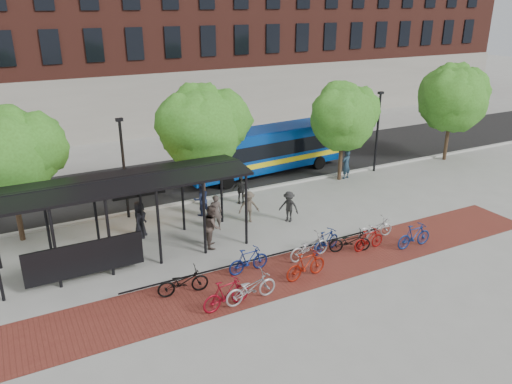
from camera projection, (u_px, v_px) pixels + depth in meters
name	position (u px, v px, depth m)	size (l,w,h in m)	color
ground	(283.00, 216.00, 25.53)	(160.00, 160.00, 0.00)	#9E9E99
asphalt_street	(220.00, 172.00, 32.14)	(160.00, 8.00, 0.01)	black
curb	(248.00, 191.00, 28.82)	(160.00, 0.25, 0.12)	#B7B7B2
brick_strip	(302.00, 269.00, 20.52)	(24.00, 3.00, 0.01)	maroon
bike_rack_rail	(264.00, 267.00, 20.71)	(12.00, 0.05, 0.95)	black
building_brick	(237.00, 5.00, 47.79)	(55.00, 14.00, 20.00)	#5D2920
bus_shelter	(120.00, 191.00, 20.54)	(10.60, 3.07, 3.60)	black
tree_a	(9.00, 151.00, 21.62)	(4.90, 4.00, 6.18)	#382619
tree_b	(202.00, 124.00, 25.45)	(5.15, 4.20, 6.47)	#382619
tree_c	(344.00, 114.00, 29.48)	(4.66, 3.80, 5.92)	#382619
tree_d	(454.00, 95.00, 33.24)	(5.39, 4.40, 6.55)	#382619
lamp_post_left	(124.00, 166.00, 24.49)	(0.35, 0.20, 5.12)	black
lamp_post_right	(378.00, 130.00, 31.42)	(0.35, 0.20, 5.12)	black
bus	(265.00, 148.00, 31.35)	(10.96, 3.28, 2.92)	#083A99
bike_0	(183.00, 282.00, 18.62)	(0.68, 1.94, 1.02)	black
bike_1	(226.00, 294.00, 17.73)	(0.54, 1.91, 1.15)	maroon
bike_2	(251.00, 288.00, 18.16)	(0.73, 2.10, 1.10)	#A6A6A9
bike_3	(248.00, 260.00, 20.11)	(0.51, 1.79, 1.08)	navy
bike_5	(306.00, 265.00, 19.68)	(0.54, 1.91, 1.15)	#9C1E0E
bike_6	(309.00, 247.00, 21.21)	(0.71, 2.03, 1.07)	#A4A4A6
bike_7	(326.00, 241.00, 21.79)	(0.48, 1.71, 1.03)	navy
bike_8	(350.00, 241.00, 21.80)	(0.65, 1.85, 0.97)	black
bike_9	(369.00, 239.00, 21.98)	(0.46, 1.62, 0.97)	maroon
bike_10	(375.00, 228.00, 23.07)	(0.64, 1.85, 0.97)	#B7B7B9
bike_11	(414.00, 236.00, 22.17)	(0.52, 1.84, 1.10)	navy
pedestrian_0	(140.00, 219.00, 23.05)	(0.86, 0.56, 1.76)	black
pedestrian_1	(216.00, 212.00, 23.91)	(0.63, 0.41, 1.72)	#483E39
pedestrian_2	(201.00, 199.00, 25.42)	(0.84, 0.65, 1.73)	#222B4F
pedestrian_3	(249.00, 207.00, 24.62)	(1.05, 0.60, 1.62)	brown
pedestrian_4	(241.00, 190.00, 26.98)	(0.90, 0.38, 1.54)	#242424
pedestrian_7	(346.00, 164.00, 30.72)	(0.66, 0.43, 1.80)	#20364A
pedestrian_8	(213.00, 226.00, 22.11)	(0.95, 0.74, 1.96)	#4D4039
pedestrian_9	(289.00, 207.00, 24.69)	(1.03, 0.59, 1.59)	#242424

